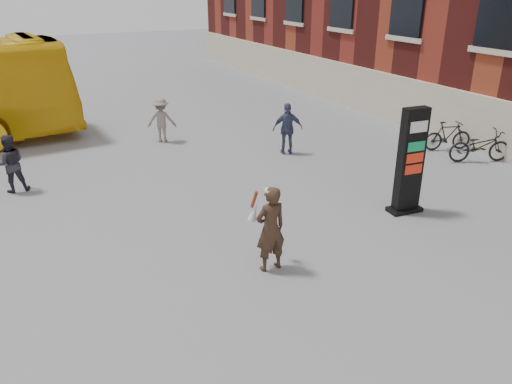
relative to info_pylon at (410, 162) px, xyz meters
name	(u,v)px	position (x,y,z in m)	size (l,w,h in m)	color
ground	(286,282)	(-4.09, -1.43, -1.27)	(100.00, 100.00, 0.00)	#9E9EA3
info_pylon	(410,162)	(0.00, 0.00, 0.00)	(0.85, 0.48, 2.54)	black
woman	(270,228)	(-4.13, -0.85, -0.39)	(0.66, 0.61, 1.71)	#312015
pedestrian_a	(10,164)	(-8.36, 5.56, -0.50)	(0.75, 0.58, 1.54)	#2D2C35
pedestrian_b	(162,120)	(-3.56, 8.15, -0.51)	(0.98, 0.56, 1.52)	gray
pedestrian_c	(288,129)	(-0.35, 5.09, -0.45)	(0.96, 0.40, 1.63)	#3F4768
bike_6	(480,146)	(4.51, 1.79, -0.77)	(0.66, 1.90, 1.00)	black
bike_7	(448,136)	(4.51, 3.07, -0.79)	(0.45, 1.60, 0.96)	black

